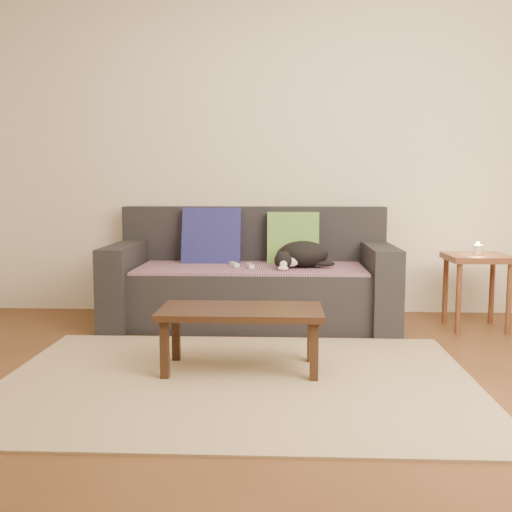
% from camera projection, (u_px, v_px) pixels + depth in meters
% --- Properties ---
extents(ground, '(4.50, 4.50, 0.00)m').
position_uv_depth(ground, '(235.00, 391.00, 3.01)').
color(ground, brown).
rests_on(ground, ground).
extents(back_wall, '(4.50, 0.04, 2.60)m').
position_uv_depth(back_wall, '(254.00, 153.00, 4.85)').
color(back_wall, beige).
rests_on(back_wall, ground).
extents(sofa, '(2.10, 0.94, 0.87)m').
position_uv_depth(sofa, '(252.00, 282.00, 4.54)').
color(sofa, '#232328').
rests_on(sofa, ground).
extents(throw_blanket, '(1.66, 0.74, 0.02)m').
position_uv_depth(throw_blanket, '(251.00, 268.00, 4.43)').
color(throw_blanket, '#42274A').
rests_on(throw_blanket, sofa).
extents(cushion_navy, '(0.46, 0.23, 0.47)m').
position_uv_depth(cushion_navy, '(212.00, 238.00, 4.68)').
color(cushion_navy, '#111549').
rests_on(cushion_navy, throw_blanket).
extents(cushion_green, '(0.40, 0.15, 0.41)m').
position_uv_depth(cushion_green, '(293.00, 238.00, 4.66)').
color(cushion_green, '#0D554B').
rests_on(cushion_green, throw_blanket).
extents(cat, '(0.45, 0.38, 0.19)m').
position_uv_depth(cat, '(301.00, 255.00, 4.37)').
color(cat, black).
rests_on(cat, throw_blanket).
extents(wii_remote_a, '(0.09, 0.15, 0.03)m').
position_uv_depth(wii_remote_a, '(234.00, 265.00, 4.43)').
color(wii_remote_a, white).
rests_on(wii_remote_a, throw_blanket).
extents(wii_remote_b, '(0.07, 0.15, 0.03)m').
position_uv_depth(wii_remote_b, '(250.00, 266.00, 4.35)').
color(wii_remote_b, white).
rests_on(wii_remote_b, throw_blanket).
extents(side_table, '(0.43, 0.43, 0.54)m').
position_uv_depth(side_table, '(477.00, 268.00, 4.32)').
color(side_table, brown).
rests_on(side_table, ground).
extents(candle, '(0.06, 0.06, 0.09)m').
position_uv_depth(candle, '(478.00, 250.00, 4.30)').
color(candle, beige).
rests_on(candle, side_table).
extents(rug, '(2.50, 1.80, 0.01)m').
position_uv_depth(rug, '(238.00, 381.00, 3.16)').
color(rug, tan).
rests_on(rug, ground).
extents(coffee_table, '(0.90, 0.45, 0.36)m').
position_uv_depth(coffee_table, '(241.00, 316.00, 3.31)').
color(coffee_table, '#322213').
rests_on(coffee_table, rug).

